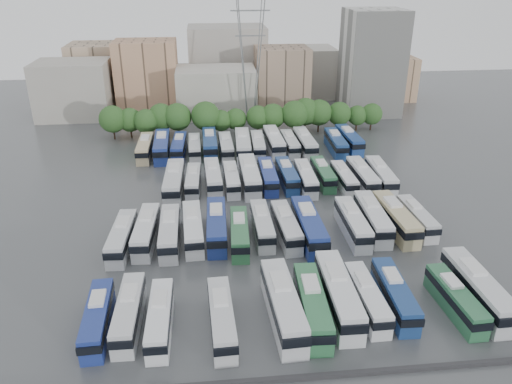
{
  "coord_description": "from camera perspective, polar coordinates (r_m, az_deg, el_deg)",
  "views": [
    {
      "loc": [
        -9.13,
        -68.1,
        36.16
      ],
      "look_at": [
        -1.58,
        3.68,
        3.0
      ],
      "focal_mm": 35.0,
      "sensor_mm": 36.0,
      "label": 1
    }
  ],
  "objects": [
    {
      "name": "bus_r3_s6",
      "position": [
        103.28,
        -1.52,
        5.41
      ],
      "size": [
        3.54,
        13.75,
        4.28
      ],
      "rotation": [
        0.0,
        0.0,
        -0.04
      ],
      "color": "silver",
      "rests_on": "ground"
    },
    {
      "name": "bus_r2_s8",
      "position": [
        89.21,
        3.56,
        1.96
      ],
      "size": [
        2.86,
        11.68,
        3.64
      ],
      "rotation": [
        0.0,
        0.0,
        0.03
      ],
      "color": "navy",
      "rests_on": "ground"
    },
    {
      "name": "bus_r2_s4",
      "position": [
        88.26,
        -4.93,
        1.72
      ],
      "size": [
        3.05,
        12.2,
        3.8
      ],
      "rotation": [
        0.0,
        0.0,
        0.03
      ],
      "color": "silver",
      "rests_on": "ground"
    },
    {
      "name": "bus_r1_s2",
      "position": [
        71.19,
        -9.85,
        -4.53
      ],
      "size": [
        2.76,
        12.13,
        3.8
      ],
      "rotation": [
        0.0,
        0.0,
        0.01
      ],
      "color": "silver",
      "rests_on": "ground"
    },
    {
      "name": "bus_r1_s5",
      "position": [
        70.23,
        -1.91,
        -4.67
      ],
      "size": [
        3.03,
        11.51,
        3.58
      ],
      "rotation": [
        0.0,
        0.0,
        -0.05
      ],
      "color": "#2E6C40",
      "rests_on": "ground"
    },
    {
      "name": "bus_r2_s9",
      "position": [
        88.24,
        5.71,
        1.63
      ],
      "size": [
        2.75,
        11.7,
        3.66
      ],
      "rotation": [
        0.0,
        0.0,
        -0.02
      ],
      "color": "silver",
      "rests_on": "ground"
    },
    {
      "name": "bus_r1_s7",
      "position": [
        71.89,
        3.47,
        -3.92
      ],
      "size": [
        3.16,
        11.84,
        3.68
      ],
      "rotation": [
        0.0,
        0.0,
        0.05
      ],
      "color": "silver",
      "rests_on": "ground"
    },
    {
      "name": "bus_r1_s10",
      "position": [
        73.81,
        10.99,
        -3.49
      ],
      "size": [
        2.77,
        12.22,
        3.82
      ],
      "rotation": [
        0.0,
        0.0,
        -0.01
      ],
      "color": "silver",
      "rests_on": "ground"
    },
    {
      "name": "bus_r0_s7",
      "position": [
        56.62,
        6.44,
        -12.71
      ],
      "size": [
        3.27,
        12.58,
        3.91
      ],
      "rotation": [
        0.0,
        0.0,
        -0.04
      ],
      "color": "#307045",
      "rests_on": "ground"
    },
    {
      "name": "bus_r0_s9",
      "position": [
        59.11,
        12.54,
        -11.68
      ],
      "size": [
        2.56,
        11.04,
        3.45
      ],
      "rotation": [
        0.0,
        0.0,
        0.01
      ],
      "color": "silver",
      "rests_on": "ground"
    },
    {
      "name": "bus_r3_s9",
      "position": [
        105.27,
        3.91,
        5.54
      ],
      "size": [
        2.68,
        11.43,
        3.57
      ],
      "rotation": [
        0.0,
        0.0,
        0.02
      ],
      "color": "silver",
      "rests_on": "ground"
    },
    {
      "name": "bus_r2_s10",
      "position": [
        90.57,
        7.65,
        2.1
      ],
      "size": [
        2.57,
        11.23,
        3.52
      ],
      "rotation": [
        0.0,
        0.0,
        0.01
      ],
      "color": "#2B6640",
      "rests_on": "ground"
    },
    {
      "name": "bus_r1_s12",
      "position": [
        76.49,
        15.65,
        -2.85
      ],
      "size": [
        3.31,
        13.03,
        4.06
      ],
      "rotation": [
        0.0,
        0.0,
        0.04
      ],
      "color": "tan",
      "rests_on": "ground"
    },
    {
      "name": "bus_r3_s13",
      "position": [
        108.9,
        10.59,
        5.94
      ],
      "size": [
        3.26,
        12.71,
        3.96
      ],
      "rotation": [
        0.0,
        0.0,
        0.04
      ],
      "color": "navy",
      "rests_on": "ground"
    },
    {
      "name": "city_buildings",
      "position": [
        142.8,
        -5.35,
        13.15
      ],
      "size": [
        102.0,
        35.0,
        20.0
      ],
      "color": "#9E998E",
      "rests_on": "ground"
    },
    {
      "name": "bus_r0_s8",
      "position": [
        58.43,
        9.39,
        -11.38
      ],
      "size": [
        3.17,
        13.58,
        4.25
      ],
      "rotation": [
        0.0,
        0.0,
        -0.02
      ],
      "color": "silver",
      "rests_on": "ground"
    },
    {
      "name": "bus_r3_s10",
      "position": [
        105.32,
        5.61,
        5.62
      ],
      "size": [
        3.09,
        12.96,
        4.05
      ],
      "rotation": [
        0.0,
        0.0,
        0.02
      ],
      "color": "silver",
      "rests_on": "ground"
    },
    {
      "name": "bus_r3_s2",
      "position": [
        104.45,
        -8.79,
        5.17
      ],
      "size": [
        3.08,
        11.73,
        3.65
      ],
      "rotation": [
        0.0,
        0.0,
        -0.05
      ],
      "color": "navy",
      "rests_on": "ground"
    },
    {
      "name": "ground",
      "position": [
        77.64,
        1.45,
        -3.09
      ],
      "size": [
        220.0,
        220.0,
        0.0
      ],
      "primitive_type": "plane",
      "color": "#424447",
      "rests_on": "ground"
    },
    {
      "name": "apartment_tower",
      "position": [
        135.27,
        13.09,
        14.2
      ],
      "size": [
        14.0,
        14.0,
        26.0
      ],
      "primitive_type": "cube",
      "color": "silver",
      "rests_on": "ground"
    },
    {
      "name": "bus_r0_s13",
      "position": [
        63.88,
        23.98,
        -10.03
      ],
      "size": [
        3.05,
        13.35,
        4.18
      ],
      "rotation": [
        0.0,
        0.0,
        0.01
      ],
      "color": "silver",
      "rests_on": "ground"
    },
    {
      "name": "bus_r1_s4",
      "position": [
        71.9,
        -4.53,
        -3.8
      ],
      "size": [
        3.09,
        12.83,
        4.01
      ],
      "rotation": [
        0.0,
        0.0,
        -0.02
      ],
      "color": "navy",
      "rests_on": "ground"
    },
    {
      "name": "bus_r1_s1",
      "position": [
        72.18,
        -12.45,
        -4.34
      ],
      "size": [
        3.24,
        12.15,
        3.78
      ],
      "rotation": [
        0.0,
        0.0,
        -0.05
      ],
      "color": "silver",
      "rests_on": "ground"
    },
    {
      "name": "bus_r3_s0",
      "position": [
        104.89,
        -12.56,
        4.98
      ],
      "size": [
        2.72,
        12.05,
        3.77
      ],
      "rotation": [
        0.0,
        0.0,
        -0.01
      ],
      "color": "#CAB78B",
      "rests_on": "ground"
    },
    {
      "name": "electricity_pylon",
      "position": [
        119.91,
        -0.64,
        16.28
      ],
      "size": [
        9.0,
        6.91,
        33.83
      ],
      "color": "slate",
      "rests_on": "ground"
    },
    {
      "name": "bus_r0_s6",
      "position": [
        56.18,
        3.11,
        -12.69
      ],
      "size": [
        3.57,
        13.7,
        4.26
      ],
      "rotation": [
        0.0,
        0.0,
        0.04
      ],
      "color": "silver",
      "rests_on": "ground"
    },
    {
      "name": "bus_r1_s6",
      "position": [
        72.25,
        0.71,
        -3.76
      ],
      "size": [
        2.59,
        11.45,
        3.58
      ],
      "rotation": [
        0.0,
        0.0,
        0.01
      ],
      "color": "silver",
      "rests_on": "ground"
    },
    {
      "name": "bus_r3_s4",
      "position": [
        104.64,
        -5.3,
        5.53
      ],
      "size": [
        2.95,
        13.17,
        4.13
      ],
      "rotation": [
        0.0,
        0.0,
        0.01
      ],
      "color": "navy",
      "rests_on": "ground"
    },
    {
      "name": "bus_r3_s1",
      "position": [
        104.47,
        -10.72,
        5.18
      ],
      "size": [
        3.2,
        13.42,
        4.19
      ],
      "rotation": [
        0.0,
        0.0,
        0.02
      ],
      "color": "navy",
      "rests_on": "ground"
    },
    {
      "name": "bus_r2_s3",
      "position": [
        87.51,
        -7.19,
        1.27
      ],
      "size": [
        2.8,
        11.02,
        3.43
      ],
      "rotation": [
        0.0,
        0.0,
        -0.04
      ],
      "color": "silver",
      "rests_on": "ground"
    },
    {
      "name": "bus_r2_s12",
      "position": [
        90.43,
        12.06,
        1.83
      ],
      "size": [
        2.84,
        12.29,
        3.84
      ],
      "rotation": [
        0.0,
        0.0,
        0.01
      ],
      "color": "silver",
      "rests_on": "ground"
    },
    {
      "name": "bus_r0_s0",
      "position": [
        57.47,
        -17.65,
        -13.56
      ],
      "size": [
        2.81,
        11.07,
        3.45
      ],
      "rotation": [
        0.0,
        0.0,
        0.04
      ],
      "color": "navy",
      "rests_on": "ground"
    },
    {
      "name": "bus_r2_s13",
      "position": [
        91.29,
        14.07,
        1.85
      ],
      "size": [
        3.19,
        12.41,
        3.86
      ],
      "rotation": [
        0.0,
        0.0,
        -0.04
      ],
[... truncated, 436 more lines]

